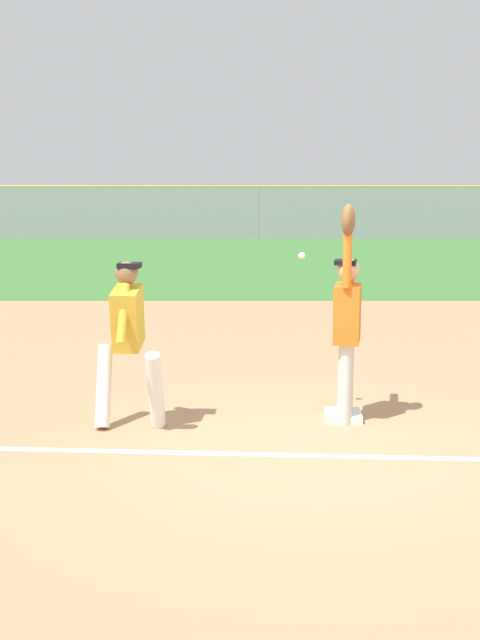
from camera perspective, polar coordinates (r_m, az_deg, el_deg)
name	(u,v)px	position (r m, az deg, el deg)	size (l,w,h in m)	color
ground_plane	(314,449)	(7.84, 5.22, -9.00)	(73.61, 73.61, 0.00)	tan
outfield_grass	(265,260)	(23.91, 1.73, 4.20)	(42.07, 14.92, 0.01)	#3D7533
first_base	(344,415)	(8.76, 7.28, -6.65)	(0.38, 0.38, 0.08)	white
fielder	(348,317)	(8.44, 7.56, 0.24)	(0.34, 0.90, 2.28)	silver
runner	(129,333)	(8.23, -7.79, -0.91)	(0.72, 0.84, 1.72)	white
baseball	(303,256)	(8.55, 4.41, 4.50)	(0.07, 0.07, 0.07)	white
outfield_fence	(259,212)	(31.26, 1.34, 7.54)	(42.15, 0.08, 2.04)	#93999E
parked_car_red	(175,217)	(34.35, -4.58, 7.20)	(4.56, 2.45, 1.25)	#B21E1E
parked_car_silver	(303,217)	(34.56, 4.44, 7.22)	(4.45, 2.21, 1.25)	#B7B7BC
parked_car_green	(431,218)	(34.63, 13.26, 6.98)	(4.47, 2.25, 1.25)	#1E6B33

